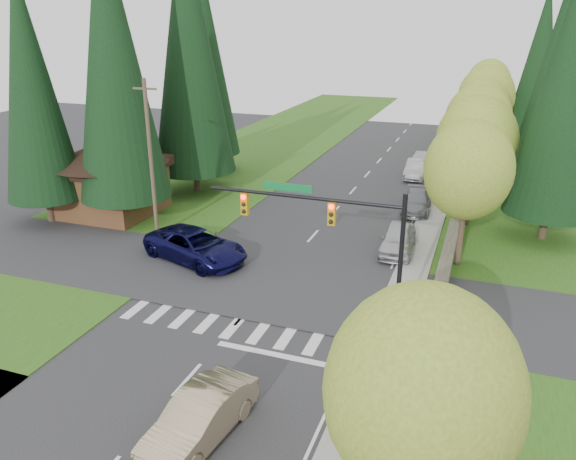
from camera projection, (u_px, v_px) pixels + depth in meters
The scene contains 33 objects.
ground at pixel (199, 366), 22.92m from camera, with size 120.00×120.00×0.00m, color #28282B.
grass_east at pixel (525, 237), 36.38m from camera, with size 14.00×110.00×0.06m, color #2F4F15.
grass_west at pixel (174, 196), 44.64m from camera, with size 14.00×110.00×0.06m, color #2F4F15.
cross_street at pixel (271, 284), 29.96m from camera, with size 120.00×8.00×0.10m, color #28282B.
sidewalk_east at pixel (432, 216), 40.07m from camera, with size 1.80×80.00×0.13m, color gray.
curb_east at pixel (420, 215), 40.34m from camera, with size 0.20×80.00×0.13m, color gray.
stone_wall_north at pixel (464, 185), 46.46m from camera, with size 0.70×40.00×0.70m, color #4C4438.
traffic_signal at pixel (335, 228), 23.73m from camera, with size 8.70×0.37×6.80m.
brown_building at pixel (110, 171), 39.77m from camera, with size 8.40×8.40×5.40m.
utility_pole at pixel (151, 159), 34.68m from camera, with size 1.60×0.24×10.00m.
decid_tree_0 at pixel (468, 170), 30.34m from camera, with size 4.80×4.80×8.37m.
decid_tree_1 at pixel (476, 142), 36.40m from camera, with size 5.20×5.20×8.80m.
decid_tree_2 at pixel (478, 122), 42.57m from camera, with size 5.00×5.00×8.82m.
decid_tree_3 at pixel (482, 112), 48.79m from camera, with size 5.00×5.00×8.55m.
decid_tree_4 at pixel (486, 97), 54.78m from camera, with size 5.40×5.40×9.18m.
decid_tree_5 at pixel (485, 94), 61.19m from camera, with size 4.80×4.80×8.30m.
decid_tree_6 at pixel (488, 84), 67.20m from camera, with size 5.20×5.20×8.86m.
decid_tree_south at pixel (422, 393), 12.83m from camera, with size 4.60×4.60×7.92m.
conifer_w_a at pixel (113, 60), 35.55m from camera, with size 6.12×6.12×19.80m.
conifer_w_b at pixel (114, 70), 40.38m from camera, with size 5.44×5.44×17.80m.
conifer_w_c at pixel (189, 47), 42.09m from camera, with size 6.46×6.46×20.80m.
conifer_w_d at pixel (31, 85), 35.91m from camera, with size 5.10×5.10×16.80m.
conifer_w_e at pixel (203, 55), 48.36m from camera, with size 5.78×5.78×18.80m.
conifer_e_a at pixel (568, 83), 32.61m from camera, with size 5.44×5.44×17.80m.
conifer_e_b at pixel (567, 52), 44.26m from camera, with size 6.12×6.12×19.80m.
conifer_e_c at pixel (540, 60), 57.42m from camera, with size 5.10×5.10×16.80m.
sedan_champagne at pixel (199, 418), 18.67m from camera, with size 1.75×5.01×1.65m, color tan.
suv_navy at pixel (196, 246), 32.60m from camera, with size 3.03×6.58×1.83m, color #0B0A36.
parked_car_a at pixel (398, 239), 33.84m from camera, with size 1.95×4.84×1.65m, color #BAB9BF.
parked_car_b at pixel (416, 202), 41.03m from camera, with size 2.02×4.96×1.44m, color slate.
parked_car_c at pixel (416, 169), 49.66m from camera, with size 1.66×4.76×1.57m, color #A4A3A8.
parked_car_d at pixel (420, 160), 52.99m from camera, with size 1.82×4.52×1.54m, color silver.
parked_car_e at pixel (448, 135), 64.59m from camera, with size 1.86×4.57×1.33m, color #A4A4A8.
Camera 1 is at (10.03, -17.09, 13.30)m, focal length 35.00 mm.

